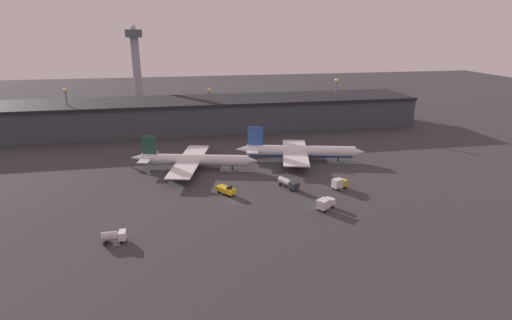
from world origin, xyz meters
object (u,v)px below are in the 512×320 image
object	(u,v)px
airplane_1	(299,151)
service_vehicle_1	(114,236)
service_vehicle_0	(226,190)
control_tower	(136,63)
airplane_0	(193,160)
service_vehicle_4	(339,183)
service_vehicle_3	(325,203)
service_vehicle_2	(288,183)

from	to	relation	value
airplane_1	service_vehicle_1	size ratio (longest dim) A/B	8.77
service_vehicle_0	control_tower	distance (m)	130.74
airplane_0	service_vehicle_1	world-z (taller)	airplane_0
service_vehicle_4	service_vehicle_3	bearing A→B (deg)	-146.98
airplane_1	service_vehicle_3	size ratio (longest dim) A/B	7.78
service_vehicle_0	airplane_0	bearing A→B (deg)	163.28
control_tower	service_vehicle_4	bearing A→B (deg)	-61.60
service_vehicle_3	service_vehicle_1	bearing A→B (deg)	151.71
service_vehicle_0	service_vehicle_2	xyz separation A→B (m)	(19.03, 1.40, 0.22)
airplane_0	service_vehicle_2	distance (m)	35.55
airplane_0	service_vehicle_1	distance (m)	50.38
service_vehicle_1	service_vehicle_4	bearing A→B (deg)	17.20
airplane_1	service_vehicle_4	bearing A→B (deg)	-67.52
service_vehicle_0	service_vehicle_2	size ratio (longest dim) A/B	0.82
service_vehicle_0	control_tower	world-z (taller)	control_tower
service_vehicle_1	service_vehicle_2	bearing A→B (deg)	26.19
service_vehicle_2	service_vehicle_4	distance (m)	15.16
airplane_0	service_vehicle_0	world-z (taller)	airplane_0
airplane_1	service_vehicle_4	world-z (taller)	airplane_1
service_vehicle_1	airplane_1	bearing A→B (deg)	39.04
airplane_0	service_vehicle_2	world-z (taller)	airplane_0
airplane_0	service_vehicle_3	xyz separation A→B (m)	(33.32, -38.75, -1.43)
service_vehicle_3	service_vehicle_2	bearing A→B (deg)	72.66
service_vehicle_4	airplane_0	bearing A→B (deg)	126.63
airplane_0	service_vehicle_3	size ratio (longest dim) A/B	7.26
airplane_1	control_tower	distance (m)	119.31
service_vehicle_1	service_vehicle_2	size ratio (longest dim) A/B	0.68
service_vehicle_2	service_vehicle_0	bearing A→B (deg)	-111.48
control_tower	service_vehicle_0	bearing A→B (deg)	-74.45
service_vehicle_3	control_tower	distance (m)	152.67
service_vehicle_1	control_tower	xyz separation A→B (m)	(-6.49, 146.14, 25.87)
airplane_0	service_vehicle_1	size ratio (longest dim) A/B	8.19
service_vehicle_0	service_vehicle_1	size ratio (longest dim) A/B	1.22
airplane_1	service_vehicle_1	distance (m)	74.89
service_vehicle_0	control_tower	bearing A→B (deg)	159.08
service_vehicle_0	service_vehicle_4	bearing A→B (deg)	49.39
airplane_1	service_vehicle_2	distance (m)	26.30
service_vehicle_0	service_vehicle_4	distance (m)	33.79
service_vehicle_3	service_vehicle_0	bearing A→B (deg)	112.19
service_vehicle_1	service_vehicle_3	world-z (taller)	service_vehicle_3
service_vehicle_1	service_vehicle_2	world-z (taller)	service_vehicle_1
airplane_0	control_tower	xyz separation A→B (m)	(-25.81, 99.64, 24.32)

